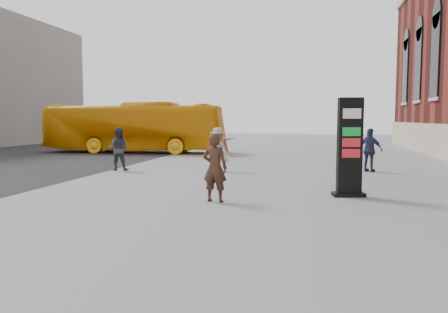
% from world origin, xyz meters
% --- Properties ---
extents(ground, '(100.00, 100.00, 0.00)m').
position_xyz_m(ground, '(0.00, 0.00, 0.00)').
color(ground, '#9E9EA3').
extents(info_pylon, '(0.91, 0.57, 2.64)m').
position_xyz_m(info_pylon, '(3.94, 1.96, 1.32)').
color(info_pylon, black).
rests_on(info_pylon, ground).
extents(woman, '(0.69, 0.64, 1.72)m').
position_xyz_m(woman, '(0.59, 0.50, 0.88)').
color(woman, black).
rests_on(woman, ground).
extents(bus, '(11.02, 3.04, 3.04)m').
position_xyz_m(bus, '(-7.72, 14.98, 1.52)').
color(bus, orange).
rests_on(bus, road).
extents(pedestrian_a, '(0.92, 0.76, 1.72)m').
position_xyz_m(pedestrian_a, '(-4.68, 6.20, 0.86)').
color(pedestrian_a, '#30323B').
rests_on(pedestrian_a, ground).
extents(pedestrian_b, '(1.19, 0.79, 1.72)m').
position_xyz_m(pedestrian_b, '(-0.76, 6.97, 0.86)').
color(pedestrian_b, gray).
rests_on(pedestrian_b, ground).
extents(pedestrian_c, '(1.07, 0.87, 1.71)m').
position_xyz_m(pedestrian_c, '(5.16, 7.70, 0.85)').
color(pedestrian_c, '#282B4B').
rests_on(pedestrian_c, ground).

